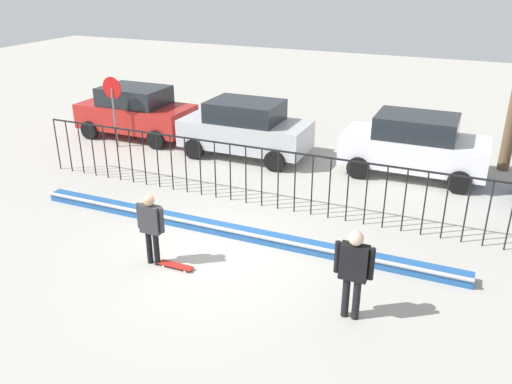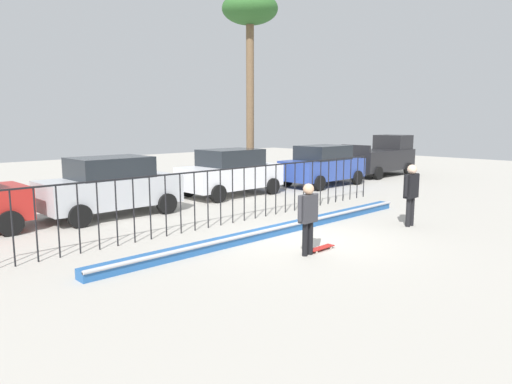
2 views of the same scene
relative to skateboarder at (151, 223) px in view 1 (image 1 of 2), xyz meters
The scene contains 10 objects.
ground_plane 1.65m from the skateboarder, 40.92° to the left, with size 60.00×60.00×0.00m, color #ADA89E.
bowl_coping_ledge 2.27m from the skateboarder, 61.72° to the left, with size 11.00×0.40×0.27m.
perimeter_fence 3.85m from the skateboarder, 75.02° to the left, with size 14.04×0.04×1.66m.
skateboarder is the anchor object (origin of this frame).
skateboard 1.07m from the skateboarder, ahead, with size 0.80×0.20×0.07m.
camera_operator 4.43m from the skateboarder, ahead, with size 0.73×0.27×1.80m.
parked_car_red 9.54m from the skateboarder, 127.15° to the left, with size 4.30×2.12×1.90m.
parked_car_silver 7.33m from the skateboarder, 98.62° to the left, with size 4.30×2.12×1.90m.
parked_car_white 8.85m from the skateboarder, 60.41° to the left, with size 4.30×2.12×1.90m.
stop_sign 8.55m from the skateboarder, 132.19° to the left, with size 0.76×0.07×2.50m.
Camera 1 is at (5.07, -9.19, 6.07)m, focal length 37.12 mm.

